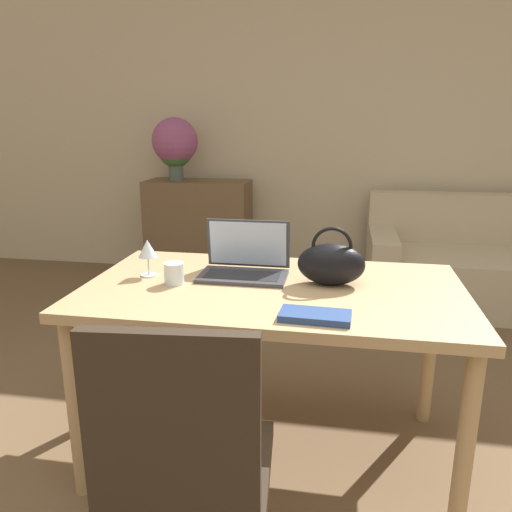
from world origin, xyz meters
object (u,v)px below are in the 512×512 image
Objects in this scene: drinking_glass at (174,273)px; flower_vase at (175,145)px; couch at (490,269)px; handbag at (331,263)px; chair at (185,464)px; wine_glass at (148,250)px; laptop at (245,261)px.

flower_vase is at bearing 108.39° from drinking_glass.
handbag is at bearing -120.07° from couch.
drinking_glass reaches higher than couch.
wine_glass is at bearing 111.36° from chair.
handbag is (0.36, -0.07, 0.03)m from laptop.
drinking_glass is 0.63m from handbag.
handbag is at bearing -58.02° from flower_vase.
wine_glass is 0.59× the size of handbag.
flower_vase is (-1.05, 3.09, 0.66)m from chair.
handbag is at bearing 62.66° from chair.
chair is 0.52× the size of couch.
flower_vase is at bearing 175.78° from couch.
chair is at bearing -69.80° from drinking_glass.
chair is at bearing -63.42° from wine_glass.
laptop is at bearing -64.44° from flower_vase.
couch is at bearing 59.93° from handbag.
chair reaches higher than wine_glass.
chair is at bearing -88.91° from laptop.
handbag is (0.34, 0.85, 0.32)m from chair.
chair is 0.97m from handbag.
flower_vase is (-1.04, 2.17, 0.37)m from laptop.
handbag reaches higher than wine_glass.
laptop is 2.30× the size of wine_glass.
flower_vase reaches higher than drinking_glass.
laptop is 2.43m from flower_vase.
chair is 0.85m from drinking_glass.
flower_vase is (-2.58, 0.19, 0.91)m from couch.
chair is at bearing -117.85° from couch.
drinking_glass is at bearing -30.56° from wine_glass.
handbag is (0.76, 0.02, -0.02)m from wine_glass.
drinking_glass is 0.16× the size of flower_vase.
drinking_glass is (-1.81, -2.15, 0.53)m from couch.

